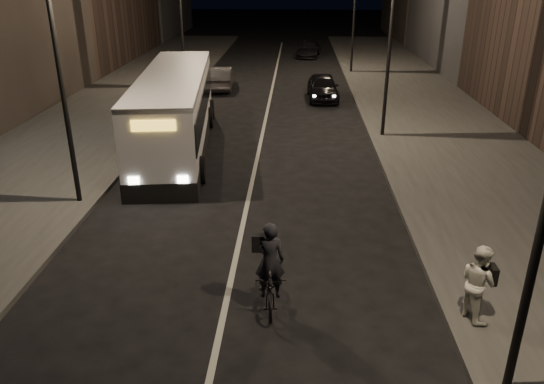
# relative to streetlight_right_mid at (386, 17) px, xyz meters

# --- Properties ---
(ground) EXTENTS (180.00, 180.00, 0.00)m
(ground) POSITION_rel_streetlight_right_mid_xyz_m (-5.33, -12.00, -5.36)
(ground) COLOR black
(ground) RESTS_ON ground
(sidewalk_right) EXTENTS (7.00, 70.00, 0.16)m
(sidewalk_right) POSITION_rel_streetlight_right_mid_xyz_m (3.17, 2.00, -5.28)
(sidewalk_right) COLOR #323230
(sidewalk_right) RESTS_ON ground
(sidewalk_left) EXTENTS (7.00, 70.00, 0.16)m
(sidewalk_left) POSITION_rel_streetlight_right_mid_xyz_m (-13.83, 2.00, -5.28)
(sidewalk_left) COLOR #323230
(sidewalk_left) RESTS_ON ground
(streetlight_right_mid) EXTENTS (1.20, 0.44, 8.12)m
(streetlight_right_mid) POSITION_rel_streetlight_right_mid_xyz_m (0.00, 0.00, 0.00)
(streetlight_right_mid) COLOR black
(streetlight_right_mid) RESTS_ON sidewalk_right
(streetlight_left_near) EXTENTS (1.20, 0.44, 8.12)m
(streetlight_left_near) POSITION_rel_streetlight_right_mid_xyz_m (-10.66, -8.00, 0.00)
(streetlight_left_near) COLOR black
(streetlight_left_near) RESTS_ON sidewalk_left
(streetlight_left_far) EXTENTS (1.20, 0.44, 8.12)m
(streetlight_left_far) POSITION_rel_streetlight_right_mid_xyz_m (-10.66, 10.00, 0.00)
(streetlight_left_far) COLOR black
(streetlight_left_far) RESTS_ON sidewalk_left
(city_bus) EXTENTS (3.88, 12.27, 3.26)m
(city_bus) POSITION_rel_streetlight_right_mid_xyz_m (-8.93, -1.81, -3.59)
(city_bus) COLOR white
(city_bus) RESTS_ON ground
(cyclist_on_bicycle) EXTENTS (0.84, 2.00, 2.25)m
(cyclist_on_bicycle) POSITION_rel_streetlight_right_mid_xyz_m (-4.28, -13.46, -4.61)
(cyclist_on_bicycle) COLOR black
(cyclist_on_bicycle) RESTS_ON ground
(pedestrian_woman) EXTENTS (0.95, 1.06, 1.79)m
(pedestrian_woman) POSITION_rel_streetlight_right_mid_xyz_m (0.27, -13.87, -4.31)
(pedestrian_woman) COLOR beige
(pedestrian_woman) RESTS_ON sidewalk_right
(car_near) EXTENTS (1.88, 4.37, 1.47)m
(car_near) POSITION_rel_streetlight_right_mid_xyz_m (-2.19, 7.64, -4.63)
(car_near) COLOR black
(car_near) RESTS_ON ground
(car_mid) EXTENTS (1.83, 4.48, 1.45)m
(car_mid) POSITION_rel_streetlight_right_mid_xyz_m (-8.68, 10.24, -4.64)
(car_mid) COLOR #303032
(car_mid) RESTS_ON ground
(car_far) EXTENTS (2.41, 4.69, 1.30)m
(car_far) POSITION_rel_streetlight_right_mid_xyz_m (-2.72, 23.83, -4.71)
(car_far) COLOR black
(car_far) RESTS_ON ground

